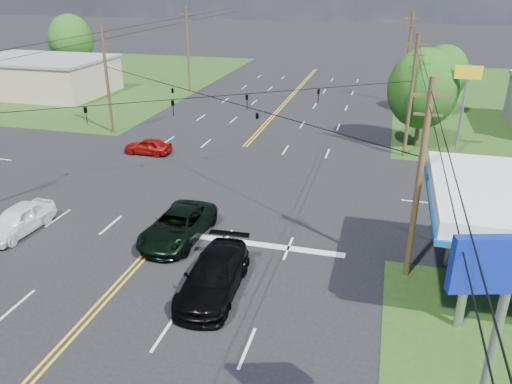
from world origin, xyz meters
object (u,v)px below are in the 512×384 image
(pole_right_far, at_px, (408,57))
(polesign_se, at_px, (502,310))
(retail_nw, at_px, (41,77))
(pole_left_far, at_px, (188,49))
(suv_black, at_px, (214,276))
(tree_right_b, at_px, (443,73))
(pickup_white, at_px, (18,220))
(pole_ne, at_px, (411,95))
(tree_far_l, at_px, (71,40))
(tree_right_a, at_px, (423,89))
(pole_se, at_px, (419,180))
(pole_nw, at_px, (107,79))
(pickup_dkgreen, at_px, (178,226))

(pole_right_far, distance_m, polesign_se, 49.17)
(retail_nw, bearing_deg, pole_left_far, 19.44)
(pole_right_far, height_order, suv_black, pole_right_far)
(tree_right_b, distance_m, pickup_white, 42.08)
(pole_ne, bearing_deg, pole_left_far, 143.84)
(retail_nw, xyz_separation_m, tree_far_l, (-2.00, 10.00, 3.19))
(retail_nw, bearing_deg, suv_black, -45.19)
(tree_right_a, relative_size, tree_far_l, 0.94)
(pole_se, bearing_deg, tree_right_b, 83.95)
(pole_se, height_order, pole_left_far, pole_left_far)
(pole_nw, height_order, pickup_dkgreen, pole_nw)
(polesign_se, bearing_deg, pole_ne, 91.96)
(tree_right_b, bearing_deg, pole_ne, -103.13)
(pole_right_far, bearing_deg, pole_nw, -143.84)
(pole_ne, bearing_deg, retail_nw, 163.18)
(suv_black, bearing_deg, tree_right_a, 66.55)
(pole_ne, height_order, tree_far_l, pole_ne)
(pickup_dkgreen, relative_size, suv_black, 0.99)
(pickup_white, bearing_deg, retail_nw, 127.77)
(pole_right_far, relative_size, pickup_dkgreen, 1.73)
(pole_right_far, relative_size, polesign_se, 1.17)
(pole_right_far, height_order, tree_right_b, pole_right_far)
(pole_left_far, bearing_deg, tree_right_b, -7.72)
(tree_far_l, height_order, pickup_dkgreen, tree_far_l)
(pole_right_far, distance_m, tree_far_l, 45.18)
(pole_right_far, relative_size, suv_black, 1.71)
(tree_far_l, bearing_deg, pole_ne, -27.07)
(pole_se, relative_size, tree_right_a, 1.16)
(pole_se, height_order, pole_nw, same)
(pole_left_far, bearing_deg, retail_nw, -160.56)
(pole_ne, distance_m, tree_right_b, 15.42)
(pole_nw, relative_size, tree_far_l, 1.09)
(pole_left_far, height_order, tree_right_a, pole_left_far)
(pole_ne, xyz_separation_m, tree_far_l, (-45.00, 23.00, 0.28))
(tree_far_l, xyz_separation_m, suv_black, (36.52, -44.75, -4.35))
(pole_left_far, height_order, pickup_dkgreen, pole_left_far)
(tree_far_l, xyz_separation_m, polesign_se, (46.03, -53.14, 1.64))
(pole_nw, xyz_separation_m, tree_right_b, (29.50, 15.00, -0.70))
(retail_nw, height_order, suv_black, retail_nw)
(retail_nw, height_order, tree_far_l, tree_far_l)
(pickup_dkgreen, bearing_deg, pole_right_far, 74.37)
(pole_ne, relative_size, pole_right_far, 0.95)
(pole_right_far, bearing_deg, tree_far_l, 174.92)
(tree_right_a, xyz_separation_m, polesign_se, (0.03, -33.14, 1.96))
(retail_nw, distance_m, suv_black, 48.99)
(pickup_white, distance_m, polesign_se, 25.35)
(suv_black, bearing_deg, pickup_dkgreen, 127.51)
(pole_ne, height_order, polesign_se, pole_ne)
(pickup_white, bearing_deg, pole_nw, 108.08)
(pole_nw, xyz_separation_m, pole_ne, (26.00, 0.00, 0.00))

